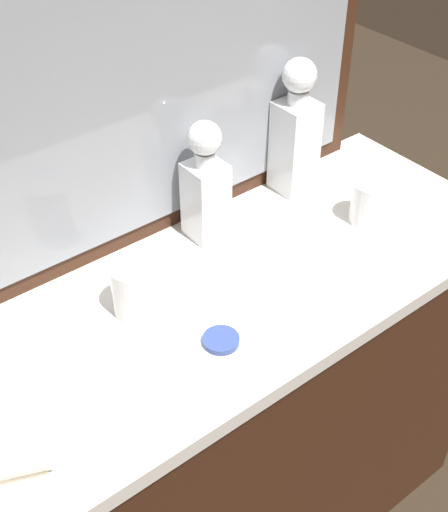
% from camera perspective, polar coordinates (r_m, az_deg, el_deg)
% --- Properties ---
extents(dresser, '(1.31, 0.51, 0.90)m').
position_cam_1_polar(dresser, '(1.73, 0.00, -13.67)').
color(dresser, '#381E11').
rests_on(dresser, ground_plane).
extents(dresser_mirror, '(1.12, 0.03, 0.63)m').
position_cam_1_polar(dresser_mirror, '(1.38, -6.31, 12.64)').
color(dresser_mirror, '#381E11').
rests_on(dresser_mirror, dresser).
extents(crystal_decanter_right, '(0.08, 0.08, 0.32)m').
position_cam_1_polar(crystal_decanter_right, '(1.62, 5.73, 9.32)').
color(crystal_decanter_right, white).
rests_on(crystal_decanter_right, dresser).
extents(crystal_decanter_far_right, '(0.08, 0.08, 0.27)m').
position_cam_1_polar(crystal_decanter_far_right, '(1.47, -1.48, 5.17)').
color(crystal_decanter_far_right, white).
rests_on(crystal_decanter_far_right, dresser).
extents(crystal_tumbler_far_left, '(0.08, 0.08, 0.10)m').
position_cam_1_polar(crystal_tumbler_far_left, '(1.58, 11.61, 4.17)').
color(crystal_tumbler_far_left, white).
rests_on(crystal_tumbler_far_left, dresser).
extents(crystal_tumbler_front, '(0.09, 0.09, 0.11)m').
position_cam_1_polar(crystal_tumbler_front, '(1.33, -7.16, -2.77)').
color(crystal_tumbler_front, white).
rests_on(crystal_tumbler_front, dresser).
extents(porcelain_dish, '(0.07, 0.07, 0.01)m').
position_cam_1_polar(porcelain_dish, '(1.29, -0.25, -6.78)').
color(porcelain_dish, '#33478C').
rests_on(porcelain_dish, dresser).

